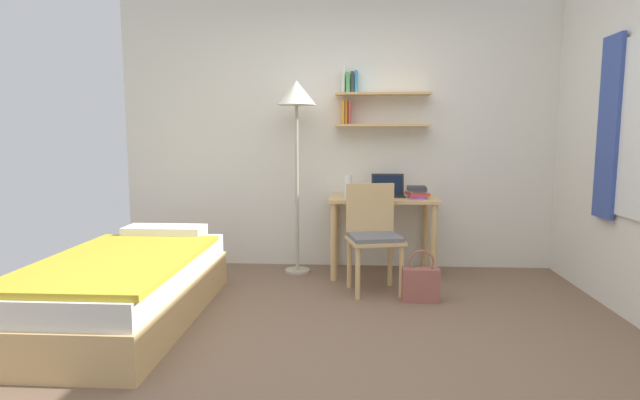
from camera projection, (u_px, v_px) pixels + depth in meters
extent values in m
plane|color=brown|center=(342.00, 348.00, 3.10)|extent=(5.28, 5.28, 0.00)
cube|color=silver|center=(346.00, 135.00, 4.95)|extent=(4.40, 0.05, 2.60)
cube|color=tan|center=(382.00, 125.00, 4.78)|extent=(0.89, 0.22, 0.02)
cube|color=orange|center=(343.00, 112.00, 4.81)|extent=(0.03, 0.16, 0.22)
cube|color=gold|center=(346.00, 112.00, 4.82)|extent=(0.02, 0.13, 0.23)
cube|color=#D13D38|center=(350.00, 113.00, 4.80)|extent=(0.02, 0.17, 0.22)
cube|color=tan|center=(383.00, 94.00, 4.74)|extent=(0.89, 0.22, 0.02)
cube|color=silver|center=(343.00, 81.00, 4.78)|extent=(0.03, 0.13, 0.23)
cube|color=#4CA856|center=(348.00, 83.00, 4.76)|extent=(0.04, 0.17, 0.19)
cube|color=#333338|center=(352.00, 83.00, 4.78)|extent=(0.03, 0.13, 0.20)
cube|color=#3384C6|center=(356.00, 82.00, 4.78)|extent=(0.03, 0.13, 0.21)
cube|color=#384C93|center=(608.00, 128.00, 3.76)|extent=(0.03, 0.28, 1.35)
cube|color=tan|center=(128.00, 301.00, 3.55)|extent=(0.93, 1.92, 0.28)
cube|color=silver|center=(127.00, 270.00, 3.53)|extent=(0.90, 1.86, 0.16)
cube|color=gold|center=(118.00, 260.00, 3.40)|extent=(0.95, 1.57, 0.04)
cube|color=white|center=(165.00, 232.00, 4.25)|extent=(0.65, 0.28, 0.10)
cube|color=tan|center=(382.00, 199.00, 4.68)|extent=(0.98, 0.58, 0.03)
cylinder|color=tan|center=(334.00, 242.00, 4.51)|extent=(0.06, 0.06, 0.70)
cylinder|color=tan|center=(434.00, 243.00, 4.46)|extent=(0.06, 0.06, 0.70)
cylinder|color=tan|center=(335.00, 232.00, 4.99)|extent=(0.06, 0.06, 0.70)
cylinder|color=tan|center=(426.00, 233.00, 4.94)|extent=(0.06, 0.06, 0.70)
cube|color=tan|center=(375.00, 241.00, 4.15)|extent=(0.50, 0.47, 0.03)
cube|color=slate|center=(375.00, 237.00, 4.15)|extent=(0.46, 0.43, 0.04)
cube|color=tan|center=(370.00, 208.00, 4.29)|extent=(0.41, 0.12, 0.41)
cylinder|color=tan|center=(358.00, 273.00, 4.00)|extent=(0.04, 0.04, 0.42)
cylinder|color=tan|center=(402.00, 271.00, 4.05)|extent=(0.04, 0.04, 0.42)
cylinder|color=tan|center=(349.00, 263.00, 4.31)|extent=(0.04, 0.04, 0.42)
cylinder|color=tan|center=(390.00, 262.00, 4.36)|extent=(0.04, 0.04, 0.42)
cylinder|color=#B2A893|center=(297.00, 271.00, 4.83)|extent=(0.24, 0.24, 0.02)
cylinder|color=#B2A893|center=(297.00, 189.00, 4.73)|extent=(0.03, 0.03, 1.55)
cone|color=silver|center=(296.00, 93.00, 4.62)|extent=(0.36, 0.36, 0.22)
cube|color=black|center=(388.00, 196.00, 4.69)|extent=(0.31, 0.21, 0.01)
cube|color=black|center=(388.00, 184.00, 4.76)|extent=(0.30, 0.05, 0.20)
cube|color=black|center=(388.00, 184.00, 4.76)|extent=(0.27, 0.04, 0.16)
cylinder|color=silver|center=(348.00, 186.00, 4.64)|extent=(0.07, 0.07, 0.20)
cube|color=purple|center=(417.00, 197.00, 4.60)|extent=(0.15, 0.24, 0.03)
cube|color=#D13D38|center=(417.00, 194.00, 4.60)|extent=(0.21, 0.26, 0.02)
cube|color=silver|center=(417.00, 191.00, 4.61)|extent=(0.18, 0.22, 0.02)
cube|color=#333338|center=(417.00, 188.00, 4.58)|extent=(0.18, 0.24, 0.03)
cube|color=#99564C|center=(421.00, 285.00, 3.96)|extent=(0.29, 0.11, 0.26)
torus|color=#99564C|center=(421.00, 262.00, 3.93)|extent=(0.20, 0.02, 0.20)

